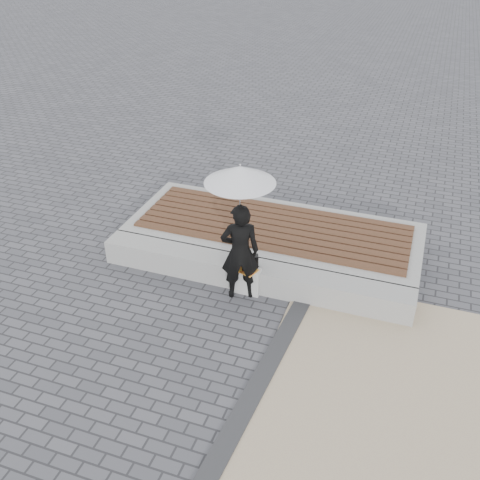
% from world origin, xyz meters
% --- Properties ---
extents(ground, '(80.00, 80.00, 0.00)m').
position_xyz_m(ground, '(0.00, 0.00, 0.00)').
color(ground, '#4D4D52').
rests_on(ground, ground).
extents(terrazzo_zone, '(5.00, 5.00, 0.02)m').
position_xyz_m(terrazzo_zone, '(3.20, -0.50, 0.01)').
color(terrazzo_zone, tan).
rests_on(terrazzo_zone, ground).
extents(edging_band, '(0.61, 5.20, 0.04)m').
position_xyz_m(edging_band, '(0.75, -0.50, 0.02)').
color(edging_band, '#2F3032').
rests_on(edging_band, ground).
extents(seating_ledge, '(5.00, 0.45, 0.40)m').
position_xyz_m(seating_ledge, '(0.00, 1.60, 0.20)').
color(seating_ledge, '#979692').
rests_on(seating_ledge, ground).
extents(timber_platform, '(5.00, 2.00, 0.40)m').
position_xyz_m(timber_platform, '(0.00, 2.80, 0.20)').
color(timber_platform, '#A0A09B').
rests_on(timber_platform, ground).
extents(timber_decking, '(4.60, 1.60, 0.04)m').
position_xyz_m(timber_decking, '(0.00, 2.80, 0.42)').
color(timber_decking, brown).
rests_on(timber_decking, timber_platform).
extents(woman, '(0.68, 0.57, 1.58)m').
position_xyz_m(woman, '(-0.08, 1.29, 0.79)').
color(woman, black).
rests_on(woman, ground).
extents(parasol, '(1.00, 1.00, 1.27)m').
position_xyz_m(parasol, '(-0.08, 1.29, 2.05)').
color(parasol, '#AFAEB3').
rests_on(parasol, ground).
extents(handbag, '(0.33, 0.22, 0.22)m').
position_xyz_m(handbag, '(-0.02, 1.49, 0.51)').
color(handbag, black).
rests_on(handbag, seating_ledge).
extents(canvas_tote, '(0.43, 0.18, 0.45)m').
position_xyz_m(canvas_tote, '(-0.01, 1.40, 0.22)').
color(canvas_tote, silver).
rests_on(canvas_tote, ground).
extents(magazine, '(0.39, 0.34, 0.01)m').
position_xyz_m(magazine, '(-0.01, 1.35, 0.45)').
color(magazine, red).
rests_on(magazine, canvas_tote).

